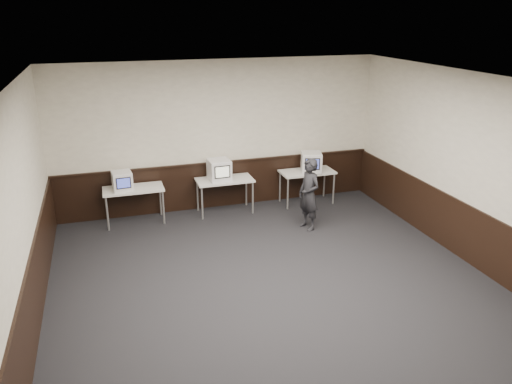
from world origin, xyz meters
TOP-DOWN VIEW (x-y plane):
  - floor at (0.00, 0.00)m, footprint 8.00×8.00m
  - ceiling at (0.00, 0.00)m, footprint 8.00×8.00m
  - back_wall at (0.00, 4.00)m, footprint 7.00×0.00m
  - left_wall at (-3.50, 0.00)m, footprint 0.00×8.00m
  - right_wall at (3.50, 0.00)m, footprint 0.00×8.00m
  - wainscot_back at (0.00, 3.98)m, footprint 6.98×0.04m
  - wainscot_left at (-3.48, 0.00)m, footprint 0.04×7.98m
  - wainscot_right at (3.48, 0.00)m, footprint 0.04×7.98m
  - wainscot_rail at (0.00, 3.96)m, footprint 6.98×0.06m
  - desk_left at (-1.90, 3.60)m, footprint 1.20×0.60m
  - desk_center at (0.00, 3.60)m, footprint 1.20×0.60m
  - desk_right at (1.90, 3.60)m, footprint 1.20×0.60m
  - emac_left at (-2.10, 3.55)m, footprint 0.41×0.43m
  - emac_center at (-0.11, 3.59)m, footprint 0.46×0.50m
  - emac_right at (1.97, 3.55)m, footprint 0.55×0.57m
  - person at (1.38, 2.27)m, footprint 0.48×0.60m

SIDE VIEW (x-z plane):
  - floor at x=0.00m, z-range 0.00..0.00m
  - wainscot_back at x=0.00m, z-range 0.00..1.00m
  - wainscot_left at x=-3.48m, z-range 0.00..1.00m
  - wainscot_right at x=3.48m, z-range 0.00..1.00m
  - desk_left at x=-1.90m, z-range 0.30..1.05m
  - desk_center at x=0.00m, z-range 0.30..1.05m
  - desk_right at x=1.90m, z-range 0.30..1.05m
  - person at x=1.38m, z-range 0.00..1.44m
  - emac_left at x=-2.10m, z-range 0.75..1.13m
  - emac_right at x=1.97m, z-range 0.75..1.19m
  - emac_center at x=-0.11m, z-range 0.75..1.19m
  - wainscot_rail at x=0.00m, z-range 1.00..1.04m
  - back_wall at x=0.00m, z-range -1.90..5.10m
  - left_wall at x=-3.50m, z-range -2.40..5.60m
  - right_wall at x=3.50m, z-range -2.40..5.60m
  - ceiling at x=0.00m, z-range 3.20..3.20m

